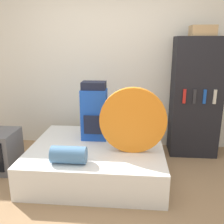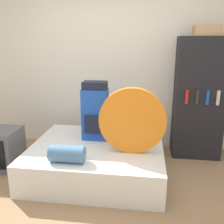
{
  "view_description": "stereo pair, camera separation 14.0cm",
  "coord_description": "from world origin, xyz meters",
  "px_view_note": "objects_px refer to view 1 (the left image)",
  "views": [
    {
      "loc": [
        0.37,
        -2.24,
        1.68
      ],
      "look_at": [
        0.11,
        0.71,
        0.84
      ],
      "focal_mm": 40.0,
      "sensor_mm": 36.0,
      "label": 1
    },
    {
      "loc": [
        0.51,
        -2.23,
        1.68
      ],
      "look_at": [
        0.11,
        0.71,
        0.84
      ],
      "focal_mm": 40.0,
      "sensor_mm": 36.0,
      "label": 2
    }
  ],
  "objects_px": {
    "tent_bag": "(133,121)",
    "cardboard_box": "(203,31)",
    "sleeping_roll": "(69,155)",
    "bookshelf": "(195,98)",
    "backpack": "(94,112)"
  },
  "relations": [
    {
      "from": "tent_bag",
      "to": "bookshelf",
      "type": "distance_m",
      "value": 1.3
    },
    {
      "from": "cardboard_box",
      "to": "bookshelf",
      "type": "bearing_deg",
      "value": 98.13
    },
    {
      "from": "backpack",
      "to": "cardboard_box",
      "type": "relative_size",
      "value": 2.4
    },
    {
      "from": "sleeping_roll",
      "to": "bookshelf",
      "type": "distance_m",
      "value": 2.08
    },
    {
      "from": "tent_bag",
      "to": "cardboard_box",
      "type": "xyz_separation_m",
      "value": [
        0.92,
        0.88,
        1.04
      ]
    },
    {
      "from": "backpack",
      "to": "cardboard_box",
      "type": "xyz_separation_m",
      "value": [
        1.44,
        0.49,
        1.05
      ]
    },
    {
      "from": "sleeping_roll",
      "to": "tent_bag",
      "type": "bearing_deg",
      "value": 26.85
    },
    {
      "from": "tent_bag",
      "to": "sleeping_roll",
      "type": "bearing_deg",
      "value": -153.15
    },
    {
      "from": "bookshelf",
      "to": "cardboard_box",
      "type": "height_order",
      "value": "cardboard_box"
    },
    {
      "from": "sleeping_roll",
      "to": "bookshelf",
      "type": "height_order",
      "value": "bookshelf"
    },
    {
      "from": "backpack",
      "to": "bookshelf",
      "type": "relative_size",
      "value": 0.45
    },
    {
      "from": "bookshelf",
      "to": "tent_bag",
      "type": "bearing_deg",
      "value": -134.82
    },
    {
      "from": "sleeping_roll",
      "to": "cardboard_box",
      "type": "bearing_deg",
      "value": 37.41
    },
    {
      "from": "tent_bag",
      "to": "bookshelf",
      "type": "xyz_separation_m",
      "value": [
        0.91,
        0.92,
        0.09
      ]
    },
    {
      "from": "backpack",
      "to": "sleeping_roll",
      "type": "height_order",
      "value": "backpack"
    }
  ]
}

